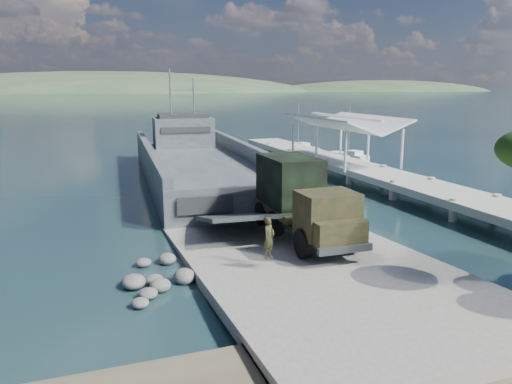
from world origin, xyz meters
name	(u,v)px	position (x,y,z in m)	size (l,w,h in m)	color
ground	(307,268)	(0.00, 0.00, 0.00)	(1400.00, 1400.00, 0.00)	#18323B
boat_ramp	(317,270)	(0.00, -1.00, 0.25)	(10.00, 18.00, 0.50)	gray
shoreline_rocks	(164,282)	(-6.20, 0.50, 0.00)	(3.20, 5.60, 0.90)	#4E4E4C
distant_headlands	(130,92)	(50.00, 560.00, 0.00)	(1000.00, 240.00, 48.00)	#314A2E
pier	(349,159)	(13.00, 18.77, 1.60)	(6.40, 44.00, 6.10)	#B4B4A9
landing_craft	(200,170)	(0.49, 21.92, 0.84)	(10.89, 35.14, 10.30)	#3E474A
military_truck	(301,199)	(1.00, 2.89, 2.39)	(2.80, 8.24, 3.80)	black
soldier	(269,247)	(-2.04, -0.60, 1.37)	(0.64, 0.42, 1.75)	black
sailboat_near	(349,156)	(18.44, 28.08, 0.32)	(2.52, 5.14, 6.03)	white
sailboat_far	(299,148)	(16.54, 36.98, 0.31)	(2.54, 5.03, 5.89)	white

